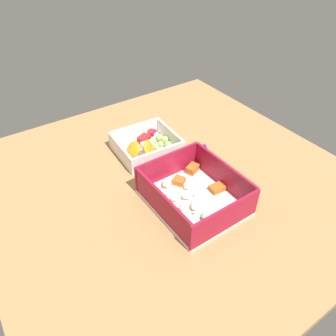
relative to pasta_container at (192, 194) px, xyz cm
name	(u,v)px	position (x,y,z in cm)	size (l,w,h in cm)	color
table_surface	(169,183)	(-8.57, -0.11, -3.14)	(80.00, 80.00, 2.00)	#9E7547
pasta_container	(192,194)	(0.00, 0.00, 0.00)	(20.08, 17.02, 6.89)	white
fruit_bowl	(147,146)	(-20.71, 1.39, -0.41)	(14.48, 15.51, 5.94)	white
candy_bar	(204,154)	(-10.91, 12.24, -1.54)	(7.00, 2.40, 1.20)	#51197A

